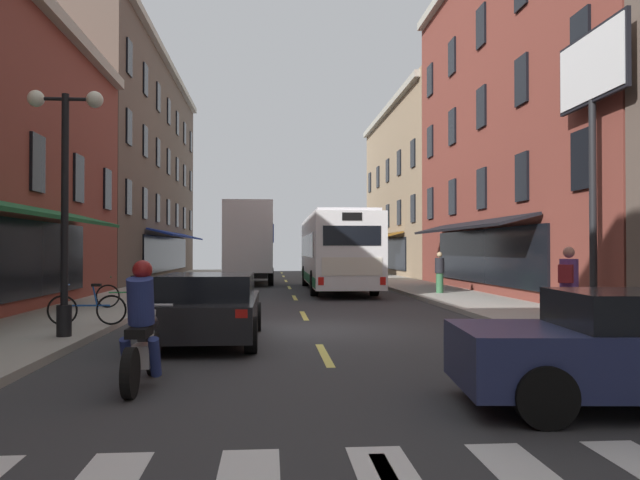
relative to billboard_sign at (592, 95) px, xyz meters
name	(u,v)px	position (x,y,z in m)	size (l,w,h in m)	color
ground_plane	(311,332)	(-7.05, -0.81, -5.70)	(34.80, 80.00, 0.10)	#333335
lane_centre_dashes	(312,331)	(-7.05, -1.06, -5.65)	(0.14, 73.90, 0.01)	#DBCC4C
sidewalk_left	(42,329)	(-12.95, -0.81, -5.58)	(3.00, 80.00, 0.14)	#A39E93
sidewalk_right	(564,324)	(-1.15, -0.81, -5.58)	(3.00, 80.00, 0.14)	#A39E93
billboard_sign	(592,95)	(0.00, 0.00, 0.00)	(0.40, 3.29, 7.11)	black
transit_bus	(336,251)	(-5.06, 12.81, -3.91)	(2.71, 11.49, 3.33)	white
box_truck	(250,243)	(-9.03, 18.46, -3.50)	(2.51, 7.35, 4.20)	white
sedan_near	(209,307)	(-9.17, -2.58, -4.97)	(1.99, 4.42, 1.32)	black
sedan_mid	(252,266)	(-9.14, 27.29, -4.94)	(1.92, 4.59, 1.39)	silver
motorcycle_rider	(142,333)	(-9.65, -6.63, -4.95)	(0.62, 2.07, 1.66)	black
bicycle_near	(127,295)	(-12.10, 3.66, -5.15)	(1.68, 0.57, 0.91)	black
bicycle_mid	(87,309)	(-11.99, -0.78, -5.15)	(1.71, 0.48, 0.91)	black
pedestrian_near	(569,287)	(-2.03, -2.88, -4.60)	(0.49, 0.51, 1.72)	navy
pedestrian_mid	(440,272)	(-1.45, 8.94, -4.71)	(0.36, 0.36, 1.58)	#33663F
street_lamp_twin	(65,199)	(-11.91, -2.62, -2.89)	(1.42, 0.32, 4.72)	black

